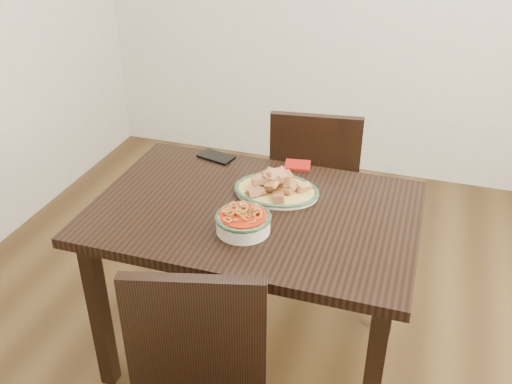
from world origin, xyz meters
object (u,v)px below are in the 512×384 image
(noodle_bowl, at_px, (243,220))
(chair_far, at_px, (315,180))
(smartphone, at_px, (216,157))
(dining_table, at_px, (254,230))
(fish_plate, at_px, (276,183))

(noodle_bowl, bearing_deg, chair_far, 85.36)
(chair_far, height_order, smartphone, chair_far)
(dining_table, xyz_separation_m, smartphone, (-0.29, 0.35, 0.10))
(dining_table, relative_size, smartphone, 7.80)
(fish_plate, bearing_deg, smartphone, 147.61)
(dining_table, xyz_separation_m, noodle_bowl, (0.01, -0.15, 0.14))
(dining_table, relative_size, chair_far, 1.36)
(chair_far, distance_m, smartphone, 0.59)
(noodle_bowl, height_order, smartphone, noodle_bowl)
(chair_far, bearing_deg, smartphone, 38.48)
(fish_plate, height_order, smartphone, fish_plate)
(noodle_bowl, bearing_deg, fish_plate, 82.29)
(chair_far, distance_m, noodle_bowl, 0.93)
(dining_table, height_order, chair_far, chair_far)
(chair_far, bearing_deg, noodle_bowl, 77.83)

